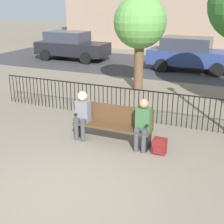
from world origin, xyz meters
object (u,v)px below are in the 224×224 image
(parked_car_1, at_px, (71,45))
(parked_car_2, at_px, (190,54))
(seated_person_1, at_px, (143,122))
(tree_1, at_px, (140,23))
(backpack, at_px, (159,146))
(seated_person_0, at_px, (82,112))
(park_bench, at_px, (113,122))

(parked_car_1, distance_m, parked_car_2, 6.90)
(seated_person_1, bearing_deg, tree_1, 109.76)
(backpack, bearing_deg, parked_car_1, 129.53)
(backpack, relative_size, parked_car_1, 0.09)
(tree_1, height_order, parked_car_2, tree_1)
(seated_person_1, xyz_separation_m, parked_car_2, (-0.54, 9.20, 0.15))
(seated_person_0, bearing_deg, tree_1, 92.04)
(park_bench, relative_size, parked_car_1, 0.47)
(seated_person_0, height_order, parked_car_2, parked_car_2)
(seated_person_0, distance_m, backpack, 2.08)
(tree_1, height_order, parked_car_1, tree_1)
(parked_car_1, bearing_deg, tree_1, -39.03)
(parked_car_1, height_order, parked_car_2, same)
(seated_person_0, bearing_deg, backpack, -1.87)
(seated_person_1, bearing_deg, park_bench, 170.76)
(park_bench, bearing_deg, parked_car_2, 88.39)
(park_bench, xyz_separation_m, backpack, (1.23, -0.19, -0.32))
(backpack, bearing_deg, park_bench, 171.01)
(seated_person_1, bearing_deg, backpack, -8.54)
(seated_person_0, xyz_separation_m, parked_car_2, (1.04, 9.20, 0.14))
(park_bench, distance_m, seated_person_0, 0.82)
(parked_car_2, bearing_deg, seated_person_1, -86.66)
(tree_1, bearing_deg, parked_car_2, 74.38)
(tree_1, xyz_separation_m, parked_car_2, (1.21, 4.33, -1.67))
(seated_person_0, height_order, parked_car_1, parked_car_1)
(parked_car_1, relative_size, parked_car_2, 1.00)
(seated_person_1, distance_m, parked_car_1, 12.04)
(seated_person_0, relative_size, parked_car_1, 0.29)
(park_bench, bearing_deg, tree_1, 101.41)
(seated_person_0, bearing_deg, parked_car_2, 83.56)
(park_bench, xyz_separation_m, parked_car_2, (0.26, 9.07, 0.34))
(park_bench, height_order, backpack, park_bench)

